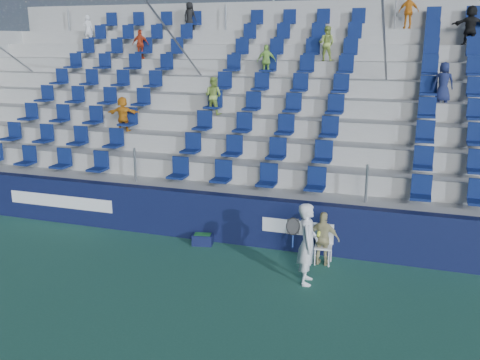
% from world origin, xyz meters
% --- Properties ---
extents(ground, '(70.00, 70.00, 0.00)m').
position_xyz_m(ground, '(0.00, 0.00, 0.00)').
color(ground, '#29614E').
rests_on(ground, ground).
extents(sponsor_wall, '(24.00, 0.32, 1.20)m').
position_xyz_m(sponsor_wall, '(0.00, 3.15, 0.60)').
color(sponsor_wall, '#10163C').
rests_on(sponsor_wall, ground).
extents(grandstand, '(24.00, 8.17, 6.63)m').
position_xyz_m(grandstand, '(0.00, 8.24, 2.13)').
color(grandstand, '#A4A49F').
rests_on(grandstand, ground).
extents(tennis_player, '(0.69, 0.68, 1.70)m').
position_xyz_m(tennis_player, '(2.08, 1.48, 0.85)').
color(tennis_player, silver).
rests_on(tennis_player, ground).
extents(line_judge_chair, '(0.42, 0.43, 0.87)m').
position_xyz_m(line_judge_chair, '(2.24, 2.64, 0.50)').
color(line_judge_chair, white).
rests_on(line_judge_chair, ground).
extents(line_judge, '(0.72, 0.32, 1.22)m').
position_xyz_m(line_judge, '(2.24, 2.50, 0.61)').
color(line_judge, tan).
rests_on(line_judge, ground).
extents(ball_bin, '(0.54, 0.41, 0.27)m').
position_xyz_m(ball_bin, '(-0.74, 2.75, 0.15)').
color(ball_bin, '#10153B').
rests_on(ball_bin, ground).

